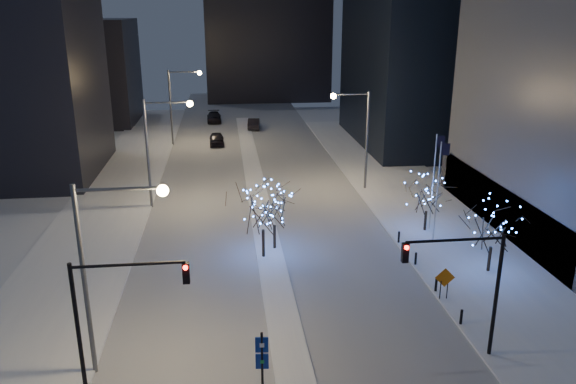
{
  "coord_description": "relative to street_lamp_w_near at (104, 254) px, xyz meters",
  "views": [
    {
      "loc": [
        -3.06,
        -23.23,
        17.6
      ],
      "look_at": [
        1.35,
        14.88,
        5.0
      ],
      "focal_mm": 35.0,
      "sensor_mm": 36.0,
      "label": 1
    }
  ],
  "objects": [
    {
      "name": "car_near",
      "position": [
        4.83,
        49.37,
        -5.69
      ],
      "size": [
        2.02,
        4.77,
        1.61
      ],
      "primitive_type": "imported",
      "rotation": [
        0.0,
        0.0,
        0.02
      ],
      "color": "black",
      "rests_on": "ground"
    },
    {
      "name": "construction_sign",
      "position": [
        19.24,
        4.98,
        -5.08
      ],
      "size": [
        1.28,
        0.13,
        2.11
      ],
      "rotation": [
        0.0,
        0.0,
        -0.06
      ],
      "color": "black",
      "rests_on": "east_sidewalk"
    },
    {
      "name": "west_sidewalk",
      "position": [
        -5.06,
        18.0,
        -6.42
      ],
      "size": [
        8.0,
        90.0,
        0.15
      ],
      "primitive_type": "cube",
      "color": "white",
      "rests_on": "ground"
    },
    {
      "name": "holiday_tree_plaza_near",
      "position": [
        23.86,
        8.45,
        -3.05
      ],
      "size": [
        5.34,
        5.34,
        5.13
      ],
      "color": "black",
      "rests_on": "east_sidewalk"
    },
    {
      "name": "traffic_signal_west",
      "position": [
        0.5,
        -2.0,
        -1.74
      ],
      "size": [
        5.26,
        0.43,
        7.0
      ],
      "color": "black",
      "rests_on": "ground"
    },
    {
      "name": "holiday_tree_plaza_far",
      "position": [
        22.08,
        16.3,
        -3.32
      ],
      "size": [
        4.08,
        4.08,
        4.72
      ],
      "color": "black",
      "rests_on": "east_sidewalk"
    },
    {
      "name": "street_lamp_w_far",
      "position": [
        0.0,
        50.0,
        0.0
      ],
      "size": [
        4.4,
        0.56,
        10.0
      ],
      "color": "#595E66",
      "rests_on": "ground"
    },
    {
      "name": "car_far",
      "position": [
        4.32,
        65.52,
        -5.71
      ],
      "size": [
        2.35,
        5.5,
        1.58
      ],
      "primitive_type": "imported",
      "rotation": [
        0.0,
        0.0,
        0.02
      ],
      "color": "black",
      "rests_on": "ground"
    },
    {
      "name": "traffic_signal_east",
      "position": [
        17.88,
        -1.0,
        -1.74
      ],
      "size": [
        5.26,
        0.43,
        7.0
      ],
      "color": "black",
      "rests_on": "ground"
    },
    {
      "name": "holiday_tree_median_far",
      "position": [
        9.39,
        14.07,
        -3.03
      ],
      "size": [
        5.08,
        5.08,
        5.1
      ],
      "color": "black",
      "rests_on": "median"
    },
    {
      "name": "flagpoles",
      "position": [
        22.3,
        15.25,
        -1.7
      ],
      "size": [
        1.35,
        2.6,
        8.0
      ],
      "color": "silver",
      "rests_on": "east_sidewalk"
    },
    {
      "name": "holiday_tree_median_near",
      "position": [
        8.44,
        12.63,
        -2.65
      ],
      "size": [
        4.39,
        4.39,
        5.62
      ],
      "color": "black",
      "rests_on": "median"
    },
    {
      "name": "car_mid",
      "position": [
        10.44,
        59.55,
        -5.69
      ],
      "size": [
        2.18,
        5.04,
        1.61
      ],
      "primitive_type": "imported",
      "rotation": [
        0.0,
        0.0,
        3.04
      ],
      "color": "black",
      "rests_on": "ground"
    },
    {
      "name": "ground",
      "position": [
        8.94,
        -2.0,
        -6.5
      ],
      "size": [
        160.0,
        160.0,
        0.0
      ],
      "primitive_type": "plane",
      "color": "silver",
      "rests_on": "ground"
    },
    {
      "name": "road",
      "position": [
        8.94,
        33.0,
        -6.49
      ],
      "size": [
        20.0,
        130.0,
        0.02
      ],
      "primitive_type": "cube",
      "color": "#A8AEB7",
      "rests_on": "ground"
    },
    {
      "name": "street_lamp_w_mid",
      "position": [
        0.0,
        25.0,
        0.0
      ],
      "size": [
        4.4,
        0.56,
        10.0
      ],
      "color": "#595E66",
      "rests_on": "ground"
    },
    {
      "name": "filler_west_far",
      "position": [
        -17.06,
        68.0,
        1.5
      ],
      "size": [
        18.0,
        16.0,
        16.0
      ],
      "primitive_type": "cube",
      "color": "black",
      "rests_on": "ground"
    },
    {
      "name": "bollards",
      "position": [
        19.14,
        8.0,
        -5.9
      ],
      "size": [
        0.16,
        12.16,
        0.9
      ],
      "color": "black",
      "rests_on": "east_sidewalk"
    },
    {
      "name": "street_lamp_w_near",
      "position": [
        0.0,
        0.0,
        0.0
      ],
      "size": [
        4.4,
        0.56,
        10.0
      ],
      "color": "#595E66",
      "rests_on": "ground"
    },
    {
      "name": "street_lamp_east",
      "position": [
        19.02,
        28.0,
        -0.05
      ],
      "size": [
        3.9,
        0.56,
        10.0
      ],
      "color": "#595E66",
      "rests_on": "ground"
    },
    {
      "name": "east_sidewalk",
      "position": [
        23.94,
        18.0,
        -6.42
      ],
      "size": [
        10.0,
        90.0,
        0.15
      ],
      "primitive_type": "cube",
      "color": "white",
      "rests_on": "ground"
    },
    {
      "name": "wayfinding_sign",
      "position": [
        7.25,
        -2.84,
        -4.38
      ],
      "size": [
        0.62,
        0.13,
        3.45
      ],
      "rotation": [
        0.0,
        0.0,
        -0.09
      ],
      "color": "black",
      "rests_on": "ground"
    },
    {
      "name": "median",
      "position": [
        8.94,
        28.0,
        -6.42
      ],
      "size": [
        2.0,
        80.0,
        0.15
      ],
      "primitive_type": "cube",
      "color": "white",
      "rests_on": "ground"
    }
  ]
}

